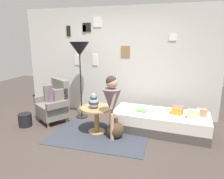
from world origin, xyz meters
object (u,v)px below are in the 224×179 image
Objects in this scene: vase_striped at (94,102)px; book_on_daybed at (141,111)px; demijohn_near at (116,130)px; magazine_basket at (25,120)px; daybed at (160,122)px; armchair at (55,103)px; side_table at (97,114)px; person_child at (112,99)px; floor_lamp at (80,51)px.

book_on_daybed is at bearing 25.68° from vase_striped.
vase_striped reaches higher than demijohn_near.
vase_striped is 1.02× the size of magazine_basket.
daybed is 1.41m from vase_striped.
vase_striped is (1.08, -0.35, 0.21)m from armchair.
daybed is at bearing 17.39° from side_table.
vase_striped reaches higher than magazine_basket.
person_child is at bearing -19.00° from armchair.
book_on_daybed is (0.88, 0.42, -0.23)m from vase_striped.
vase_striped reaches higher than daybed.
side_table reaches higher than magazine_basket.
floor_lamp is 6.40× the size of magazine_basket.
vase_striped is 1.65m from magazine_basket.
vase_striped is at bearing 3.10° from magazine_basket.
person_child is at bearing -2.28° from magazine_basket.
demijohn_near is at bearing -38.11° from floor_lamp.
demijohn_near is at bearing -10.75° from vase_striped.
daybed is (2.35, 0.09, -0.24)m from armchair.
vase_striped is (-0.03, -0.05, 0.26)m from side_table.
armchair reaches higher than book_on_daybed.
magazine_basket is at bearing -169.54° from daybed.
side_table reaches higher than book_on_daybed.
side_table is (1.11, -0.30, -0.05)m from armchair.
floor_lamp is (-0.63, 0.70, 1.19)m from side_table.
person_child reaches higher than magazine_basket.
vase_striped is 0.16× the size of floor_lamp.
armchair is 1.63m from demijohn_near.
side_table is at bearing -47.69° from floor_lamp.
floor_lamp is at bearing 39.68° from armchair.
daybed is 7.01× the size of magazine_basket.
daybed is at bearing 33.47° from demijohn_near.
side_table is 0.52× the size of person_child.
armchair reaches higher than daybed.
armchair is 1.16m from vase_striped.
armchair reaches higher than demijohn_near.
magazine_basket is at bearing -139.24° from floor_lamp.
side_table is 2.89× the size of book_on_daybed.
daybed is 1.61× the size of person_child.
armchair is at bearing 161.00° from person_child.
armchair is at bearing 41.79° from magazine_basket.
person_child is at bearing -144.68° from daybed.
person_child is (1.02, -0.91, -0.79)m from floor_lamp.
magazine_basket is at bearing -175.09° from side_table.
demijohn_near is (-0.80, -0.53, -0.03)m from daybed.
magazine_basket is at bearing 179.90° from demijohn_near.
person_child reaches higher than vase_striped.
demijohn_near is (1.55, -0.44, -0.27)m from armchair.
demijohn_near is at bearing -0.10° from magazine_basket.
person_child reaches higher than book_on_daybed.
demijohn_near is at bearing -146.53° from daybed.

